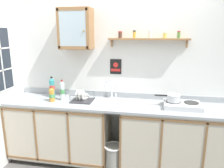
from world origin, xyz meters
The scene contains 17 objects.
back_wall centered at (0.00, 0.73, 1.28)m, with size 3.80×0.07×2.55m.
lower_cabinet_run centered at (-0.87, 0.41, 0.45)m, with size 1.45×0.60×0.90m.
lower_cabinet_run_right centered at (0.82, 0.41, 0.45)m, with size 1.54×0.60×0.90m.
countertop centered at (0.00, 0.41, 0.91)m, with size 3.16×0.62×0.03m, color #9EA3A8.
backsplash centered at (0.00, 0.69, 0.97)m, with size 3.16×0.02×0.08m, color #9EA3A8.
sink centered at (-0.12, 0.45, 0.92)m, with size 0.50×0.43×0.41m.
hot_plate_stove centered at (0.82, 0.40, 0.96)m, with size 0.46×0.32×0.07m.
saucepan centered at (0.71, 0.42, 1.05)m, with size 0.33×0.18×0.09m.
bottle_detergent_teal_0 centered at (-1.02, 0.52, 1.07)m, with size 0.08×0.08×0.31m.
bottle_juice_amber_1 centered at (-0.94, 0.33, 1.03)m, with size 0.08×0.08×0.22m.
bottle_water_clear_2 centered at (-0.82, 0.41, 1.06)m, with size 0.07×0.07×0.30m.
dish_rack centered at (-0.53, 0.42, 0.96)m, with size 0.29×0.27×0.16m.
mug centered at (-0.52, 0.50, 0.97)m, with size 0.12×0.09×0.09m.
wall_cabinet centered at (-0.63, 0.57, 1.92)m, with size 0.45×0.29×0.55m.
spice_shelf centered at (0.35, 0.64, 1.79)m, with size 1.08×0.14×0.23m.
warning_sign centered at (-0.10, 0.70, 1.39)m, with size 0.16×0.01×0.22m.
trash_bin centered at (-0.04, 0.21, 0.21)m, with size 0.26×0.26×0.40m.
Camera 1 is at (0.41, -2.32, 1.87)m, focal length 34.14 mm.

